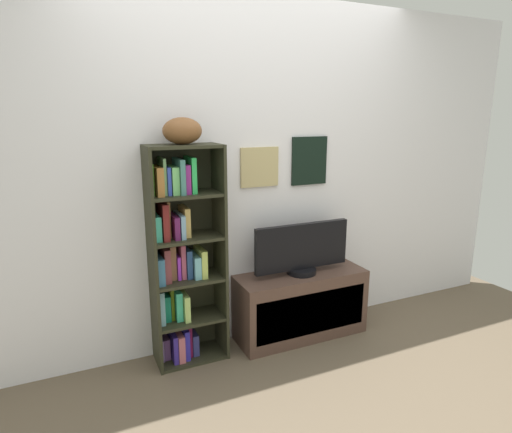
{
  "coord_description": "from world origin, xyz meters",
  "views": [
    {
      "loc": [
        -1.25,
        -1.7,
        1.68
      ],
      "look_at": [
        -0.1,
        0.85,
        1.0
      ],
      "focal_mm": 30.02,
      "sensor_mm": 36.0,
      "label": 1
    }
  ],
  "objects_px": {
    "bookshelf": "(180,259)",
    "television": "(302,249)",
    "football": "(182,131)",
    "tv_stand": "(301,304)"
  },
  "relations": [
    {
      "from": "bookshelf",
      "to": "television",
      "type": "distance_m",
      "value": 0.91
    },
    {
      "from": "tv_stand",
      "to": "television",
      "type": "bearing_deg",
      "value": 90.0
    },
    {
      "from": "football",
      "to": "television",
      "type": "height_order",
      "value": "football"
    },
    {
      "from": "football",
      "to": "tv_stand",
      "type": "height_order",
      "value": "football"
    },
    {
      "from": "football",
      "to": "tv_stand",
      "type": "distance_m",
      "value": 1.58
    },
    {
      "from": "bookshelf",
      "to": "television",
      "type": "height_order",
      "value": "bookshelf"
    },
    {
      "from": "bookshelf",
      "to": "football",
      "type": "xyz_separation_m",
      "value": [
        0.04,
        -0.03,
        0.84
      ]
    },
    {
      "from": "bookshelf",
      "to": "football",
      "type": "height_order",
      "value": "football"
    },
    {
      "from": "television",
      "to": "tv_stand",
      "type": "bearing_deg",
      "value": -90.0
    },
    {
      "from": "bookshelf",
      "to": "television",
      "type": "xyz_separation_m",
      "value": [
        0.9,
        -0.07,
        -0.03
      ]
    }
  ]
}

